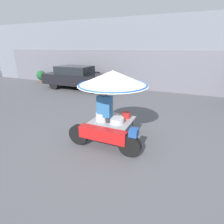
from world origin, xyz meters
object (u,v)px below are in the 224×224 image
Objects in this scene: vendor_motorcycle_cart at (112,88)px; vendor_person at (105,113)px; potted_plant at (41,76)px; parked_car at (77,77)px.

vendor_motorcycle_cart is 1.32× the size of vendor_person.
vendor_motorcycle_cart is at bearing 45.04° from vendor_person.
vendor_motorcycle_cart is 2.25× the size of potted_plant.
parked_car is (-4.69, 5.26, -0.79)m from vendor_motorcycle_cart.
parked_car reaches higher than potted_plant.
vendor_motorcycle_cart is 10.40m from potted_plant.
vendor_person is 1.70× the size of potted_plant.
potted_plant is at bearing 169.12° from parked_car.
parked_car is 4.96× the size of potted_plant.
vendor_person is at bearing -134.96° from vendor_motorcycle_cart.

